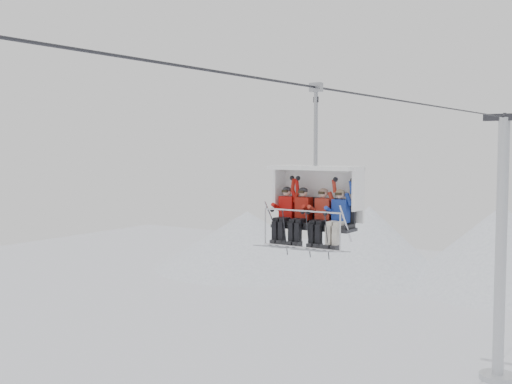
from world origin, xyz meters
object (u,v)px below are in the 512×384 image
Objects in this scene: skier_far_left at (285,213)px; skier_center_right at (322,215)px; skier_far_right at (338,217)px; chairlift_carrier at (318,195)px; skier_center_left at (301,214)px; lift_tower_right at (500,267)px.

skier_center_right is at bearing 0.00° from skier_far_left.
skier_center_right is 1.00× the size of skier_far_right.
chairlift_carrier is 0.94m from skier_far_left.
chairlift_carrier reaches higher than skier_center_left.
skier_far_left is (-0.76, -19.56, 4.41)m from lift_tower_right.
chairlift_carrier is 0.62m from skier_center_right.
lift_tower_right is 7.99× the size of skier_center_left.
skier_far_right is at bearing -0.07° from skier_center_left.
skier_far_right is (1.49, -0.00, -0.00)m from skier_far_left.
skier_center_left is 0.57m from skier_center_right.
skier_far_left is 0.47m from skier_center_left.
chairlift_carrier is at bearing 132.42° from skier_center_right.
lift_tower_right is 7.99× the size of skier_center_right.
skier_center_left and skier_center_right have the same top height.
skier_center_right is 0.46m from skier_far_right.
chairlift_carrier is (0.00, -19.26, 4.87)m from lift_tower_right.
lift_tower_right is at bearing 90.82° from skier_center_right.
skier_center_left reaches higher than skier_far_right.
chairlift_carrier is at bearing 21.86° from skier_far_left.
chairlift_carrier is 2.36× the size of skier_center_right.
lift_tower_right reaches higher than skier_center_right.
skier_far_left is at bearing 179.95° from skier_far_right.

